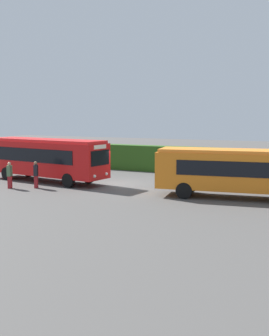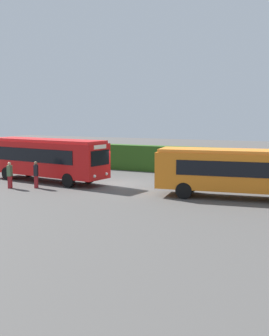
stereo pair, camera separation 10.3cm
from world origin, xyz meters
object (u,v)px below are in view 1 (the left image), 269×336
Objects in this scene: bus_red at (46,157)px; traffic_cone at (24,168)px; person_center at (36,174)px; person_left at (10,174)px; bus_orange at (236,170)px.

traffic_cone is at bearing 151.69° from bus_red.
bus_red is 3.04m from person_center.
person_left is 0.98× the size of person_center.
person_center is (1.15, -2.68, -0.87)m from bus_red.
bus_orange is 15.19m from person_left.
bus_red is at bearing -114.20° from person_left.
person_left is 1.80m from person_center.
bus_red is 7.11m from traffic_cone.
traffic_cone is (-20.05, 4.17, -1.43)m from bus_orange.
person_left reaches higher than traffic_cone.
traffic_cone is (-5.67, 4.00, -1.57)m from bus_red.
bus_red is 14.38m from bus_orange.
bus_orange is 16.42× the size of traffic_cone.
person_center is at bearing 1.84° from bus_orange.
person_left is at bearing -178.59° from person_center.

